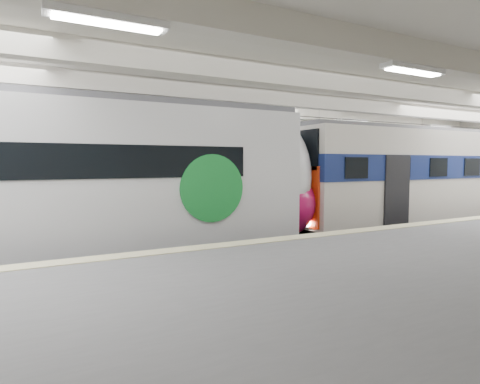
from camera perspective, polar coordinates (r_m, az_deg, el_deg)
station_hall at (r=12.17m, az=7.25°, el=5.07°), size 36.00×24.00×5.75m
modern_emu at (r=11.86m, az=-18.07°, el=0.62°), size 15.04×3.10×4.79m
older_rer at (r=19.24m, az=24.48°, el=1.73°), size 13.64×3.01×4.49m
far_train at (r=17.45m, az=-17.89°, el=1.67°), size 14.36×3.33×4.55m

